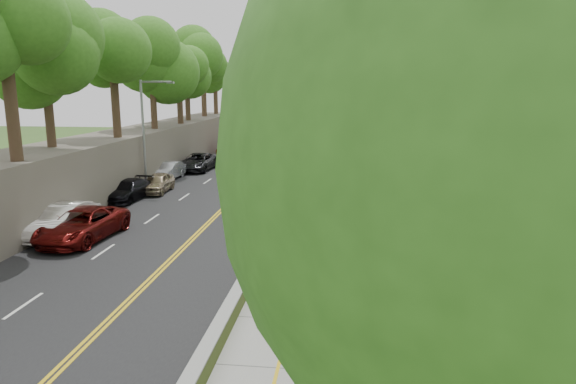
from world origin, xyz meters
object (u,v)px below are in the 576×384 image
at_px(signpost, 269,236).
at_px(concrete_block, 324,287).
at_px(car_2, 82,225).
at_px(person_far, 350,177).
at_px(car_1, 61,220).
at_px(painter_0, 288,209).
at_px(streetlight, 146,127).
at_px(construction_barrel, 351,173).

distance_m(signpost, concrete_block, 2.83).
bearing_deg(car_2, signpost, -20.29).
bearing_deg(signpost, person_far, 80.78).
bearing_deg(car_1, signpost, -23.78).
relative_size(signpost, painter_0, 1.86).
relative_size(streetlight, signpost, 2.58).
bearing_deg(concrete_block, construction_barrel, 87.43).
distance_m(streetlight, construction_barrel, 16.67).
height_order(concrete_block, car_1, car_1).
height_order(car_2, person_far, person_far).
bearing_deg(construction_barrel, signpost, -97.86).
distance_m(construction_barrel, car_1, 23.56).
relative_size(construction_barrel, car_2, 0.16).
relative_size(car_2, person_far, 3.38).
distance_m(car_2, person_far, 19.83).
bearing_deg(concrete_block, car_1, 155.73).
bearing_deg(painter_0, car_2, 127.39).
distance_m(streetlight, painter_0, 14.33).
xyz_separation_m(construction_barrel, car_1, (-14.74, -18.37, 0.39)).
height_order(construction_barrel, painter_0, painter_0).
height_order(concrete_block, car_2, car_2).
relative_size(concrete_block, painter_0, 0.65).
xyz_separation_m(concrete_block, person_far, (1.00, 20.40, 0.47)).
relative_size(concrete_block, car_2, 0.19).
bearing_deg(person_far, car_1, 53.81).
bearing_deg(construction_barrel, car_2, -125.26).
distance_m(car_1, car_2, 1.48).
distance_m(concrete_block, person_far, 20.43).
distance_m(signpost, car_1, 12.64).
distance_m(concrete_block, car_2, 13.49).
distance_m(streetlight, signpost, 20.72).
bearing_deg(concrete_block, person_far, 87.19).
distance_m(construction_barrel, painter_0, 15.04).
bearing_deg(painter_0, person_far, -4.36).
height_order(streetlight, person_far, streetlight).
bearing_deg(car_2, concrete_block, -20.26).
relative_size(construction_barrel, concrete_block, 0.80).
bearing_deg(car_1, streetlight, 90.54).
height_order(car_1, person_far, person_far).
xyz_separation_m(signpost, painter_0, (-0.30, 8.93, -1.08)).
xyz_separation_m(streetlight, painter_0, (11.21, -8.09, -3.76)).
height_order(car_1, painter_0, painter_0).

